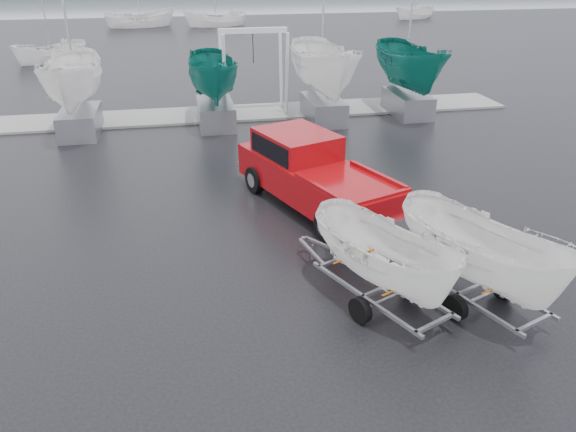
{
  "coord_description": "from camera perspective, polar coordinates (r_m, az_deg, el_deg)",
  "views": [
    {
      "loc": [
        -1.72,
        -14.61,
        7.47
      ],
      "look_at": [
        0.84,
        -1.68,
        1.2
      ],
      "focal_mm": 35.0,
      "sensor_mm": 36.0,
      "label": 1
    }
  ],
  "objects": [
    {
      "name": "trailer_hitched",
      "position": [
        12.64,
        19.82,
        2.01
      ],
      "size": [
        2.37,
        3.79,
        5.1
      ],
      "rotation": [
        0.0,
        0.0,
        0.36
      ],
      "color": "gray",
      "rests_on": "ground"
    },
    {
      "name": "moored_boat_0",
      "position": [
        46.44,
        -22.8,
        14.3
      ],
      "size": [
        3.23,
        3.23,
        11.0
      ],
      "rotation": [
        0.0,
        0.0,
        5.45
      ],
      "color": "white",
      "rests_on": "ground"
    },
    {
      "name": "moored_boat_3",
      "position": [
        72.74,
        12.73,
        18.98
      ],
      "size": [
        3.02,
        2.99,
        11.0
      ],
      "rotation": [
        0.0,
        0.0,
        5.12
      ],
      "color": "white",
      "rests_on": "ground"
    },
    {
      "name": "pickup_truck",
      "position": [
        17.89,
        2.26,
        4.69
      ],
      "size": [
        4.38,
        6.92,
        2.18
      ],
      "rotation": [
        0.0,
        0.0,
        0.36
      ],
      "color": "maroon",
      "rests_on": "ground"
    },
    {
      "name": "keelboat_0",
      "position": [
        26.23,
        -21.45,
        15.82
      ],
      "size": [
        2.42,
        3.2,
        10.59
      ],
      "color": "gray",
      "rests_on": "ground"
    },
    {
      "name": "moored_boat_1",
      "position": [
        65.09,
        -14.69,
        18.08
      ],
      "size": [
        3.33,
        3.27,
        11.68
      ],
      "rotation": [
        0.0,
        0.0,
        1.77
      ],
      "color": "white",
      "rests_on": "ground"
    },
    {
      "name": "ground_plane",
      "position": [
        16.5,
        -4.01,
        -1.55
      ],
      "size": [
        120.0,
        120.0,
        0.0
      ],
      "primitive_type": "plane",
      "color": "black",
      "rests_on": "ground"
    },
    {
      "name": "boat_hoist",
      "position": [
        28.28,
        -3.54,
        15.62
      ],
      "size": [
        3.3,
        2.18,
        4.12
      ],
      "color": "silver",
      "rests_on": "ground"
    },
    {
      "name": "moored_boat_2",
      "position": [
        64.04,
        -7.31,
        18.56
      ],
      "size": [
        2.95,
        2.89,
        11.4
      ],
      "rotation": [
        0.0,
        0.0,
        4.85
      ],
      "color": "white",
      "rests_on": "ground"
    },
    {
      "name": "dock",
      "position": [
        28.64,
        -7.5,
        10.21
      ],
      "size": [
        30.0,
        3.0,
        0.12
      ],
      "primitive_type": "cube",
      "color": "gray",
      "rests_on": "ground"
    },
    {
      "name": "keelboat_3",
      "position": [
        28.46,
        12.64,
        17.51
      ],
      "size": [
        2.41,
        3.2,
        10.58
      ],
      "color": "gray",
      "rests_on": "ground"
    },
    {
      "name": "keelboat_2",
      "position": [
        26.71,
        3.83,
        18.26
      ],
      "size": [
        2.61,
        3.2,
        10.78
      ],
      "color": "gray",
      "rests_on": "ground"
    },
    {
      "name": "keelboat_1",
      "position": [
        26.17,
        -7.71,
        16.41
      ],
      "size": [
        2.2,
        3.2,
        6.95
      ],
      "color": "gray",
      "rests_on": "ground"
    },
    {
      "name": "trailer_parked",
      "position": [
        12.1,
        10.16,
        1.21
      ],
      "size": [
        2.52,
        3.77,
        4.76
      ],
      "rotation": [
        0.0,
        0.0,
        0.41
      ],
      "color": "gray",
      "rests_on": "ground"
    }
  ]
}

